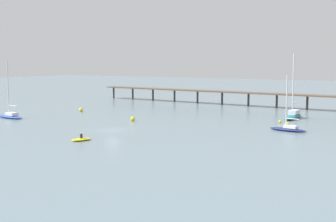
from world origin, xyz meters
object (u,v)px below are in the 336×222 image
Objects in this scene: mooring_buoy_inner at (280,122)px; mooring_buoy_far at (133,119)px; mooring_buoy_outer at (287,124)px; mooring_buoy_mid at (81,110)px; sailboat_teal at (293,115)px; pier at (281,91)px; dinghy_yellow at (81,139)px; sailboat_blue at (10,115)px; sailboat_navy at (288,128)px.

mooring_buoy_far is at bearing -153.80° from mooring_buoy_inner.
mooring_buoy_mid reaches higher than mooring_buoy_outer.
sailboat_teal reaches higher than mooring_buoy_far.
pier is 26.17m from mooring_buoy_inner.
sailboat_teal is 42.90m from dinghy_yellow.
mooring_buoy_far is (-23.50, -18.75, -0.34)m from sailboat_teal.
sailboat_teal is 7.24m from mooring_buoy_inner.
mooring_buoy_far reaches higher than mooring_buoy_outer.
sailboat_blue is at bearing 157.43° from dinghy_yellow.
sailboat_blue is at bearing -130.04° from pier.
mooring_buoy_mid is (-42.11, -11.88, -0.34)m from sailboat_teal.
mooring_buoy_inner is 0.66× the size of mooring_buoy_outer.
pier is at bearing 67.05° from mooring_buoy_far.
mooring_buoy_mid is at bearing -164.25° from sailboat_teal.
sailboat_blue reaches higher than dinghy_yellow.
mooring_buoy_mid is (3.72, 15.51, -0.22)m from sailboat_blue.
sailboat_teal is at bearing 15.75° from mooring_buoy_mid.
mooring_buoy_outer is at bearing 109.24° from sailboat_navy.
sailboat_teal is (-4.08, 15.85, 0.19)m from sailboat_navy.
mooring_buoy_outer is (-1.68, 4.82, -0.19)m from sailboat_navy.
sailboat_blue is at bearing -156.21° from mooring_buoy_inner.
mooring_buoy_mid is at bearing 132.24° from dinghy_yellow.
dinghy_yellow is 34.41m from mooring_buoy_outer.
mooring_buoy_far is (18.61, -6.87, 0.00)m from mooring_buoy_mid.
dinghy_yellow is (28.59, -11.89, -0.42)m from sailboat_blue.
sailboat_teal reaches higher than dinghy_yellow.
mooring_buoy_mid is (-46.20, 3.97, -0.15)m from sailboat_navy.
sailboat_navy is 11.57× the size of mooring_buoy_outer.
sailboat_navy is at bearing -70.76° from mooring_buoy_outer.
sailboat_navy is at bearing -69.72° from pier.
sailboat_blue reaches higher than mooring_buoy_mid.
mooring_buoy_mid is 1.00× the size of mooring_buoy_far.
sailboat_teal is (45.83, 27.40, 0.12)m from sailboat_blue.
mooring_buoy_inner is 26.10m from mooring_buoy_far.
dinghy_yellow is at bearing -124.80° from mooring_buoy_outer.
sailboat_blue is 0.90× the size of sailboat_teal.
mooring_buoy_outer is (19.64, 28.25, 0.17)m from dinghy_yellow.
sailboat_teal is at bearing 102.27° from mooring_buoy_outer.
mooring_buoy_far is at bearing -163.40° from mooring_buoy_outer.
sailboat_navy is at bearing 13.02° from sailboat_blue.
mooring_buoy_outer is (2.40, -11.03, -0.37)m from sailboat_teal.
mooring_buoy_mid is 19.84m from mooring_buoy_far.
dinghy_yellow is 4.21× the size of mooring_buoy_outer.
mooring_buoy_far is at bearing -112.95° from pier.
sailboat_blue reaches higher than mooring_buoy_outer.
pier is at bearing 40.80° from mooring_buoy_mid.
sailboat_navy is 46.37m from mooring_buoy_mid.
mooring_buoy_inner is (-4.17, 8.63, -0.31)m from sailboat_navy.
mooring_buoy_mid is (-44.51, -0.85, 0.04)m from mooring_buoy_outer.
mooring_buoy_inner is at bearing 115.79° from sailboat_navy.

